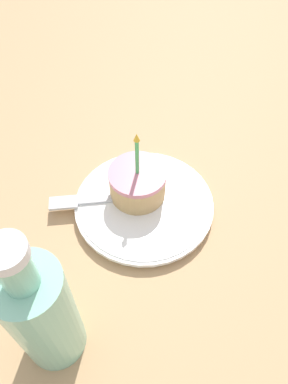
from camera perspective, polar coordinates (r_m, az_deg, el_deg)
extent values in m
cube|color=tan|center=(0.61, 0.38, -4.88)|extent=(2.40, 2.40, 0.04)
cylinder|color=white|center=(0.60, 0.00, -2.01)|extent=(0.21, 0.21, 0.02)
cylinder|color=white|center=(0.60, 0.00, -1.82)|extent=(0.22, 0.22, 0.01)
cylinder|color=tan|center=(0.59, -0.98, 1.14)|extent=(0.09, 0.09, 0.04)
cylinder|color=#D17A8C|center=(0.57, -1.01, 2.78)|extent=(0.09, 0.09, 0.01)
cylinder|color=#4CBF66|center=(0.54, -1.07, 5.35)|extent=(0.01, 0.01, 0.07)
cone|color=yellow|center=(0.51, -1.13, 8.37)|extent=(0.01, 0.01, 0.01)
cube|color=silver|center=(0.60, -3.70, -0.91)|extent=(0.06, 0.13, 0.00)
cube|color=silver|center=(0.60, -12.16, -1.61)|extent=(0.04, 0.05, 0.00)
cylinder|color=#8CD1B2|center=(0.45, -15.07, -17.76)|extent=(0.07, 0.07, 0.18)
cylinder|color=#8CD1B2|center=(0.35, -18.95, -11.14)|extent=(0.03, 0.03, 0.05)
cylinder|color=white|center=(0.32, -20.37, -8.61)|extent=(0.04, 0.04, 0.01)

